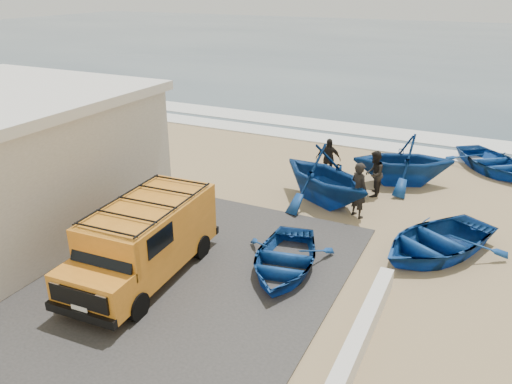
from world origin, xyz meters
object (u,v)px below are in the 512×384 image
(parapet, at_px, (356,347))
(boat_far_left, at_px, (404,159))
(fisherman_middle, at_px, (374,174))
(van, at_px, (145,238))
(boat_near_left, at_px, (284,259))
(boat_far_right, at_px, (492,162))
(fisherman_front, at_px, (359,190))
(boat_mid_left, at_px, (325,175))
(fisherman_back, at_px, (328,159))
(boat_near_right, at_px, (436,241))

(parapet, xyz_separation_m, boat_far_left, (-1.05, 10.55, 0.75))
(boat_far_left, bearing_deg, parapet, -15.48)
(parapet, bearing_deg, fisherman_middle, 101.47)
(van, bearing_deg, boat_near_left, 26.42)
(van, height_order, boat_far_right, van)
(fisherman_front, bearing_deg, boat_far_right, -86.65)
(boat_mid_left, distance_m, boat_far_left, 3.79)
(boat_mid_left, relative_size, fisherman_back, 2.39)
(fisherman_middle, xyz_separation_m, fisherman_back, (-2.07, 0.88, -0.01))
(fisherman_middle, bearing_deg, boat_near_right, 33.49)
(boat_mid_left, bearing_deg, boat_far_right, -11.32)
(boat_near_left, relative_size, fisherman_back, 2.10)
(boat_near_right, relative_size, boat_mid_left, 1.02)
(fisherman_front, height_order, fisherman_back, fisherman_front)
(van, xyz_separation_m, fisherman_front, (4.14, 6.15, -0.16))
(van, bearing_deg, fisherman_back, 73.98)
(boat_far_left, relative_size, fisherman_back, 2.27)
(fisherman_back, bearing_deg, boat_far_left, 2.73)
(boat_far_right, bearing_deg, fisherman_back, 177.64)
(boat_near_left, height_order, boat_far_right, boat_far_right)
(boat_near_right, relative_size, fisherman_middle, 2.40)
(boat_far_right, distance_m, fisherman_front, 7.91)
(fisherman_front, xyz_separation_m, fisherman_back, (-2.03, 2.91, -0.12))
(van, height_order, boat_far_left, van)
(boat_far_right, bearing_deg, boat_near_right, -133.73)
(parapet, height_order, fisherman_front, fisherman_front)
(boat_near_left, bearing_deg, fisherman_front, 67.31)
(boat_near_left, xyz_separation_m, fisherman_front, (0.89, 4.32, 0.60))
(boat_far_left, distance_m, fisherman_middle, 1.84)
(parapet, relative_size, boat_far_left, 1.55)
(boat_mid_left, bearing_deg, boat_near_left, -144.63)
(boat_near_right, bearing_deg, van, -115.15)
(van, distance_m, fisherman_middle, 9.19)
(fisherman_middle, relative_size, fisherman_back, 1.02)
(boat_near_left, bearing_deg, boat_near_right, 26.61)
(parapet, xyz_separation_m, boat_near_right, (0.92, 5.34, 0.16))
(parapet, relative_size, van, 1.19)
(boat_near_right, bearing_deg, fisherman_middle, 158.49)
(boat_near_right, relative_size, boat_far_left, 1.08)
(boat_far_right, xyz_separation_m, fisherman_front, (-3.93, -6.84, 0.56))
(van, relative_size, boat_near_right, 1.21)
(boat_mid_left, xyz_separation_m, fisherman_middle, (1.45, 1.42, -0.21))
(boat_near_left, distance_m, boat_far_right, 12.16)
(boat_near_right, bearing_deg, fisherman_front, -177.73)
(boat_near_left, height_order, fisherman_front, fisherman_front)
(boat_mid_left, xyz_separation_m, fisherman_back, (-0.62, 2.30, -0.22))
(parapet, height_order, boat_near_right, boat_near_right)
(boat_near_left, distance_m, boat_near_right, 4.61)
(boat_mid_left, xyz_separation_m, fisherman_front, (1.42, -0.61, -0.10))
(boat_near_left, bearing_deg, fisherman_back, 87.95)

